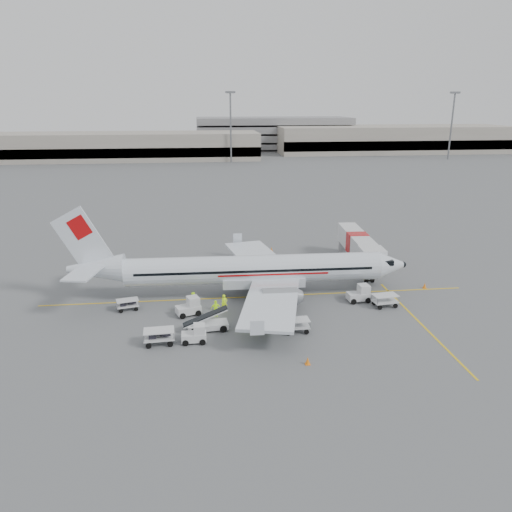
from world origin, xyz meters
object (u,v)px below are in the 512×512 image
object	(u,v)px
tug_fore	(359,293)
tug_aft	(194,334)
tug_mid	(188,306)
aircraft	(254,251)
jet_bridge	(357,250)
belt_loader	(207,317)

from	to	relation	value
tug_fore	tug_aft	bearing A→B (deg)	-161.92
tug_mid	aircraft	bearing A→B (deg)	14.60
aircraft	jet_bridge	bearing A→B (deg)	31.50
tug_mid	tug_aft	world-z (taller)	tug_mid
aircraft	jet_bridge	size ratio (longest dim) A/B	2.20
tug_fore	tug_aft	xyz separation A→B (m)	(-16.51, -7.15, -0.07)
tug_fore	tug_aft	world-z (taller)	tug_fore
aircraft	tug_fore	size ratio (longest dim) A/B	15.35
belt_loader	tug_fore	world-z (taller)	belt_loader
belt_loader	tug_aft	size ratio (longest dim) A/B	2.30
tug_fore	tug_aft	size ratio (longest dim) A/B	1.09
aircraft	belt_loader	size ratio (longest dim) A/B	7.28
aircraft	jet_bridge	distance (m)	15.86
tug_fore	jet_bridge	bearing A→B (deg)	68.49
aircraft	tug_mid	bearing A→B (deg)	-145.25
aircraft	belt_loader	world-z (taller)	aircraft
tug_mid	belt_loader	bearing A→B (deg)	-82.15
tug_fore	tug_mid	distance (m)	17.13
jet_bridge	belt_loader	xyz separation A→B (m)	(-18.48, -15.87, -0.78)
tug_mid	tug_aft	xyz separation A→B (m)	(0.56, -5.72, -0.07)
jet_bridge	tug_fore	size ratio (longest dim) A/B	6.99
belt_loader	tug_mid	world-z (taller)	belt_loader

